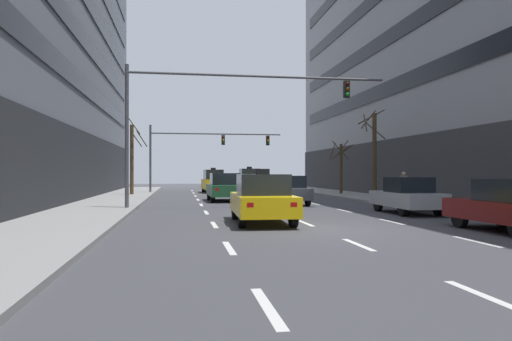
{
  "coord_description": "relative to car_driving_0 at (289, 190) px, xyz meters",
  "views": [
    {
      "loc": [
        -4.36,
        -14.23,
        1.8
      ],
      "look_at": [
        0.7,
        17.45,
        1.91
      ],
      "focal_mm": 33.42,
      "sensor_mm": 36.0,
      "label": 1
    }
  ],
  "objects": [
    {
      "name": "lane_stripe_l1_s7",
      "position": [
        -4.85,
        5.3,
        -0.79
      ],
      "size": [
        0.16,
        2.0,
        0.01
      ],
      "primitive_type": "cube",
      "color": "silver",
      "rests_on": "ground"
    },
    {
      "name": "lane_stripe_l2_s10",
      "position": [
        -1.64,
        20.3,
        -0.79
      ],
      "size": [
        0.16,
        2.0,
        0.01
      ],
      "primitive_type": "cube",
      "color": "silver",
      "rests_on": "ground"
    },
    {
      "name": "lane_stripe_l3_s7",
      "position": [
        1.57,
        5.3,
        -0.79
      ],
      "size": [
        0.16,
        2.0,
        0.01
      ],
      "primitive_type": "cube",
      "color": "silver",
      "rests_on": "ground"
    },
    {
      "name": "lane_stripe_l1_s8",
      "position": [
        -4.85,
        10.3,
        -0.79
      ],
      "size": [
        0.16,
        2.0,
        0.01
      ],
      "primitive_type": "cube",
      "color": "silver",
      "rests_on": "ground"
    },
    {
      "name": "taxi_driving_2",
      "position": [
        -3.14,
        -9.44,
        0.06
      ],
      "size": [
        2.08,
        4.66,
        1.91
      ],
      "color": "black",
      "rests_on": "ground"
    },
    {
      "name": "car_parked_2",
      "position": [
        3.73,
        -6.61,
        -0.01
      ],
      "size": [
        1.85,
        4.25,
        1.58
      ],
      "color": "black",
      "rests_on": "ground"
    },
    {
      "name": "lane_stripe_l3_s5",
      "position": [
        1.57,
        -4.7,
        -0.79
      ],
      "size": [
        0.16,
        2.0,
        0.01
      ],
      "primitive_type": "cube",
      "color": "silver",
      "rests_on": "ground"
    },
    {
      "name": "lane_stripe_l1_s3",
      "position": [
        -4.85,
        -14.7,
        -0.79
      ],
      "size": [
        0.16,
        2.0,
        0.01
      ],
      "primitive_type": "cube",
      "color": "silver",
      "rests_on": "ground"
    },
    {
      "name": "lane_stripe_l3_s3",
      "position": [
        1.57,
        -14.7,
        -0.79
      ],
      "size": [
        0.16,
        2.0,
        0.01
      ],
      "primitive_type": "cube",
      "color": "silver",
      "rests_on": "ground"
    },
    {
      "name": "lane_stripe_l2_s5",
      "position": [
        -1.64,
        -4.7,
        -0.79
      ],
      "size": [
        0.16,
        2.0,
        0.01
      ],
      "primitive_type": "cube",
      "color": "silver",
      "rests_on": "ground"
    },
    {
      "name": "lane_stripe_l1_s9",
      "position": [
        -4.85,
        15.3,
        -0.79
      ],
      "size": [
        0.16,
        2.0,
        0.01
      ],
      "primitive_type": "cube",
      "color": "silver",
      "rests_on": "ground"
    },
    {
      "name": "lane_stripe_l3_s9",
      "position": [
        1.57,
        15.3,
        -0.79
      ],
      "size": [
        0.16,
        2.0,
        0.01
      ],
      "primitive_type": "cube",
      "color": "silver",
      "rests_on": "ground"
    },
    {
      "name": "lane_stripe_l2_s4",
      "position": [
        -1.64,
        -9.7,
        -0.79
      ],
      "size": [
        0.16,
        2.0,
        0.01
      ],
      "primitive_type": "cube",
      "color": "silver",
      "rests_on": "ground"
    },
    {
      "name": "lane_stripe_l1_s2",
      "position": [
        -4.85,
        -19.7,
        -0.79
      ],
      "size": [
        0.16,
        2.0,
        0.01
      ],
      "primitive_type": "cube",
      "color": "silver",
      "rests_on": "ground"
    },
    {
      "name": "lane_stripe_l3_s8",
      "position": [
        1.57,
        10.3,
        -0.79
      ],
      "size": [
        0.16,
        2.0,
        0.01
      ],
      "primitive_type": "cube",
      "color": "silver",
      "rests_on": "ground"
    },
    {
      "name": "lane_stripe_l2_s8",
      "position": [
        -1.64,
        10.3,
        -0.79
      ],
      "size": [
        0.16,
        2.0,
        0.01
      ],
      "primitive_type": "cube",
      "color": "silver",
      "rests_on": "ground"
    },
    {
      "name": "traffic_signal_1",
      "position": [
        -4.25,
        14.82,
        3.33
      ],
      "size": [
        11.21,
        0.35,
        5.62
      ],
      "color": "#4C4C51",
      "rests_on": "sidewalk_left"
    },
    {
      "name": "pedestrian_1",
      "position": [
        6.36,
        -0.99,
        0.33
      ],
      "size": [
        0.52,
        0.28,
        1.68
      ],
      "color": "#383D59",
      "rests_on": "sidewalk_right"
    },
    {
      "name": "car_driving_0",
      "position": [
        0.0,
        0.0,
        0.0
      ],
      "size": [
        1.88,
        4.31,
        1.6
      ],
      "color": "black",
      "rests_on": "ground"
    },
    {
      "name": "lane_stripe_l1_s4",
      "position": [
        -4.85,
        -9.7,
        -0.79
      ],
      "size": [
        0.16,
        2.0,
        0.01
      ],
      "primitive_type": "cube",
      "color": "silver",
      "rests_on": "ground"
    },
    {
      "name": "lane_stripe_l3_s4",
      "position": [
        1.57,
        -9.7,
        -0.79
      ],
      "size": [
        0.16,
        2.0,
        0.01
      ],
      "primitive_type": "cube",
      "color": "silver",
      "rests_on": "ground"
    },
    {
      "name": "lane_stripe_l1_s5",
      "position": [
        -4.85,
        -4.7,
        -0.79
      ],
      "size": [
        0.16,
        2.0,
        0.01
      ],
      "primitive_type": "cube",
      "color": "silver",
      "rests_on": "ground"
    },
    {
      "name": "sidewalk_left",
      "position": [
        -9.96,
        -11.7,
        -0.72
      ],
      "size": [
        3.82,
        80.0,
        0.14
      ],
      "primitive_type": "cube",
      "color": "gray",
      "rests_on": "ground"
    },
    {
      "name": "lane_stripe_l2_s9",
      "position": [
        -1.64,
        15.3,
        -0.79
      ],
      "size": [
        0.16,
        2.0,
        0.01
      ],
      "primitive_type": "cube",
      "color": "silver",
      "rests_on": "ground"
    },
    {
      "name": "street_tree_1",
      "position": [
        6.29,
        2.96,
        2.24
      ],
      "size": [
        1.84,
        1.87,
        5.79
      ],
      "color": "#4C3823",
      "rests_on": "sidewalk_right"
    },
    {
      "name": "street_tree_2",
      "position": [
        6.31,
        9.41,
        1.52
      ],
      "size": [
        1.92,
        1.82,
        4.14
      ],
      "color": "#4C3823",
      "rests_on": "sidewalk_right"
    },
    {
      "name": "lane_stripe_l1_s10",
      "position": [
        -4.85,
        20.3,
        -0.79
      ],
      "size": [
        0.16,
        2.0,
        0.01
      ],
      "primitive_type": "cube",
      "color": "silver",
      "rests_on": "ground"
    },
    {
      "name": "lane_stripe_l2_s2",
      "position": [
        -1.64,
        -19.7,
        -0.79
      ],
      "size": [
        0.16,
        2.0,
        0.01
      ],
      "primitive_type": "cube",
      "color": "silver",
      "rests_on": "ground"
    },
    {
      "name": "car_parked_1",
      "position": [
        3.73,
        -13.15,
        -0.0
      ],
      "size": [
        1.9,
        4.3,
        1.59
      ],
      "color": "black",
      "rests_on": "ground"
    },
    {
      "name": "lane_stripe_l3_s6",
      "position": [
        1.57,
        0.3,
        -0.79
      ],
      "size": [
        0.16,
        2.0,
        0.01
      ],
      "primitive_type": "cube",
      "color": "silver",
      "rests_on": "ground"
    },
    {
      "name": "taxi_driving_3",
      "position": [
        -3.13,
        15.69,
        0.21
      ],
      "size": [
        1.93,
        4.23,
        2.18
      ],
      "color": "black",
      "rests_on": "ground"
    },
    {
      "name": "lane_stripe_l1_s6",
      "position": [
        -4.85,
        0.3,
        -0.79
      ],
      "size": [
        0.16,
        2.0,
        0.01
      ],
      "primitive_type": "cube",
      "color": "silver",
      "rests_on": "ground"
    },
    {
      "name": "lane_stripe_l3_s10",
      "position": [
        1.57,
        20.3,
        -0.79
      ],
      "size": [
        0.16,
        2.0,
        0.01
      ],
      "primitive_type": "cube",
      "color": "silver",
      "rests_on": "ground"
    },
    {
      "name": "car_driving_1",
      "position": [
        -3.27,
        3.55,
        0.07
      ],
      "size": [
        2.02,
        4.67,
        1.74
      ],
      "color": "black",
      "rests_on": "ground"
    },
    {
      "name": "lane_stripe_l2_s6",
      "position": [
        -1.64,
        0.3,
        -0.79
      ],
      "size": [
        0.16,
        2.0,
        0.01
      ],
      "primitive_type": "cube",
      "color": "silver",
      "rests_on": "ground"
    },
    {
      "name": "street_tree_0",
      "position": [
        -9.55,
        10.83,
        2.07
      ],
      "size": [
        1.33,
        1.6,
        5.66
      ],
      "color": "#4C3823",
      "rests_on": "sidewalk_left"
    },
    {
      "name": "taxi_driving_4",
      "position": [
        0.02,
        15.46,
        0.26
      ],
      "size": [
        1.94,
        4.39,
        2.28
      ],
      "color": "black",
      "rests_on": "ground"
    },
    {
      "name": "lane_stripe_l2_s3",
      "position": [
        -1.64,
        -14.7,
        -0.79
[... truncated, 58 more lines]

